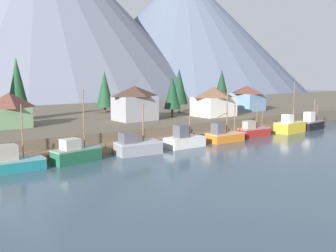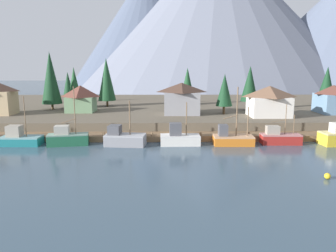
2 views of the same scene
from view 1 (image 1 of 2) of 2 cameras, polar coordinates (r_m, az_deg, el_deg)
ground_plane at (r=78.74m, az=-7.78°, el=-1.05°), size 400.00×400.00×1.00m
dock at (r=63.51m, az=-0.01°, el=-2.16°), size 80.00×4.00×1.60m
shoreline_bank at (r=89.16m, az=-11.48°, el=1.02°), size 400.00×56.00×2.50m
mountain_central_peak at (r=205.36m, az=-17.89°, el=15.83°), size 159.34×159.34×83.43m
mountain_east_peak at (r=225.32m, az=2.29°, el=13.39°), size 137.08×137.08×67.53m
fishing_boat_teal at (r=49.44m, az=-21.40°, el=-4.88°), size 6.31×3.05×7.76m
fishing_boat_green at (r=51.62m, az=-13.25°, el=-3.88°), size 6.55×3.34×9.32m
fishing_boat_grey at (r=55.49m, az=-4.55°, el=-2.95°), size 6.56×3.81×7.15m
fishing_boat_white at (r=60.78m, az=2.34°, el=-2.03°), size 6.32×3.06×6.82m
fishing_boat_orange at (r=66.23m, az=8.10°, el=-1.39°), size 6.32×3.26×9.20m
fishing_boat_red at (r=72.10m, az=12.29°, el=-0.73°), size 6.31×2.48×6.47m
fishing_boat_yellow at (r=79.00m, az=17.22°, el=-0.05°), size 6.50×3.66×9.81m
fishing_boat_black at (r=84.89m, az=19.97°, el=0.32°), size 6.50×3.30×6.12m
house_white at (r=82.09m, az=6.62°, el=3.60°), size 7.94×6.65×6.04m
house_grey at (r=74.27m, az=-4.85°, el=3.37°), size 7.52×5.95×6.49m
house_green at (r=69.14m, az=-21.97°, el=2.22°), size 6.14×5.45×5.74m
house_blue at (r=95.65m, az=11.39°, el=4.04°), size 5.95×7.24×5.93m
conifer_near_right at (r=109.82m, az=7.79°, el=5.95°), size 4.14×4.14×9.72m
conifer_mid_left at (r=79.06m, az=0.63°, el=4.87°), size 3.38×3.38×8.28m
conifer_back_left at (r=89.88m, az=-9.17°, el=5.32°), size 3.82×3.82×9.38m
conifer_back_right at (r=88.47m, az=1.63°, el=5.78°), size 3.92×3.92×9.91m
conifer_far_left at (r=79.33m, az=-21.04°, el=5.55°), size 4.32×4.32×11.76m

